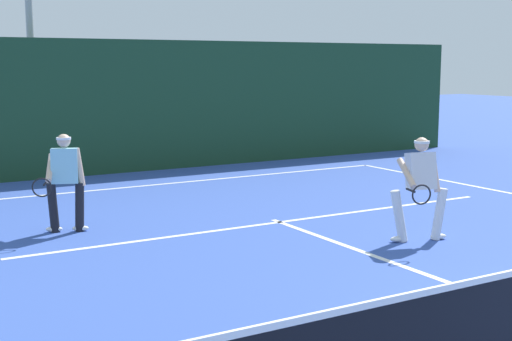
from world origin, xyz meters
TOP-DOWN VIEW (x-y plane):
  - court_line_baseline_far at (0.00, 10.69)m, footprint 11.03×0.10m
  - court_line_service at (0.00, 6.19)m, footprint 8.99×0.10m
  - court_line_centre at (0.00, 3.20)m, footprint 0.10×6.40m
  - player_near at (1.12, 4.07)m, footprint 1.03×0.88m
  - player_far at (-3.27, 7.34)m, footprint 0.94×0.87m
  - tennis_ball at (-0.98, 1.14)m, footprint 0.07×0.07m
  - back_fence_windscreen at (0.00, 12.75)m, footprint 20.14×0.12m

SIDE VIEW (x-z plane):
  - court_line_baseline_far at x=0.00m, z-range 0.00..0.01m
  - court_line_service at x=0.00m, z-range 0.00..0.01m
  - court_line_centre at x=0.00m, z-range 0.00..0.01m
  - tennis_ball at x=-0.98m, z-range 0.00..0.07m
  - player_far at x=-3.27m, z-range 0.07..1.63m
  - player_near at x=1.12m, z-range 0.07..1.64m
  - back_fence_windscreen at x=0.00m, z-range 0.00..3.21m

